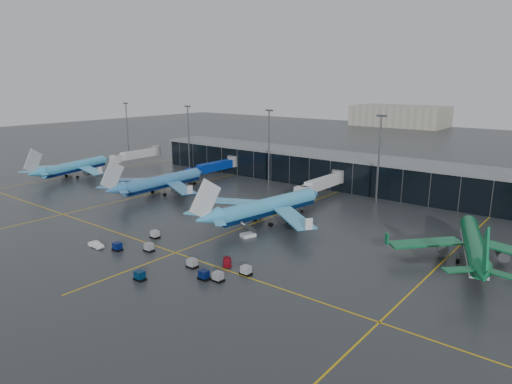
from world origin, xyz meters
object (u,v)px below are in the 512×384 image
Objects in this scene: baggage_carts at (175,260)px; airliner_aer_lingus at (475,233)px; airliner_klm_west at (74,160)px; service_van_white at (96,245)px; airliner_arkefly at (162,174)px; airliner_klm_near at (269,197)px; service_van_red at (227,261)px; mobile_airstair at (248,233)px.

airliner_aer_lingus is at bearing 39.90° from baggage_carts.
airliner_klm_west reaches higher than service_van_white.
airliner_aer_lingus is 77.71m from service_van_white.
airliner_arkefly is 9.88× the size of service_van_white.
airliner_klm_near is 42.16m from service_van_white.
airliner_klm_west is 81.86m from service_van_white.
airliner_klm_near is at bearing -26.05° from service_van_white.
airliner_arkefly is (46.06, 3.28, 0.19)m from airliner_klm_west.
baggage_carts reaches higher than service_van_red.
airliner_klm_near is 29.58m from service_van_red.
mobile_airstair is 33.28m from service_van_white.
service_van_red is (8.19, 6.01, -0.06)m from baggage_carts.
airliner_klm_near reaches higher than airliner_klm_west.
airliner_arkefly is 44.44m from airliner_klm_near.
service_van_white is (-65.01, -42.25, -5.22)m from airliner_aer_lingus.
airliner_aer_lingus is at bearing -2.39° from service_van_red.
baggage_carts is 7.59× the size of service_van_white.
airliner_klm_near is (44.34, -3.05, 0.35)m from airliner_arkefly.
airliner_arkefly is at bearing 162.84° from airliner_aer_lingus.
airliner_aer_lingus reaches higher than service_van_white.
airliner_aer_lingus is 47.32m from mobile_airstair.
mobile_airstair is 0.92× the size of service_van_red.
airliner_klm_west is 90.40m from airliner_klm_near.
airliner_aer_lingus is (137.58, 4.76, -0.21)m from airliner_klm_west.
baggage_carts is 20.61m from service_van_white.
airliner_klm_west is at bearing 163.90° from airliner_aer_lingus.
service_van_red is 30.22m from service_van_white.
service_van_red is (10.43, -27.04, -5.95)m from airliner_klm_near.
airliner_arkefly reaches higher than airliner_klm_west.
airliner_aer_lingus reaches higher than mobile_airstair.
airliner_aer_lingus is 10.19× the size of mobile_airstair.
airliner_klm_west is 137.66m from airliner_aer_lingus.
service_van_white is at bearing -106.77° from airliner_klm_near.
airliner_klm_west is at bearing -178.06° from airliner_arkefly.
mobile_airstair is 0.91× the size of service_van_white.
airliner_klm_west is at bearing 122.07° from service_van_red.
service_van_red is (-36.75, -31.56, -5.20)m from airliner_aer_lingus.
airliner_arkefly reaches higher than airliner_aer_lingus.
baggage_carts is 10.16m from service_van_red.
airliner_arkefly is at bearing -175.40° from airliner_klm_near.
service_van_red reaches higher than service_van_white.
airliner_klm_west reaches higher than mobile_airstair.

